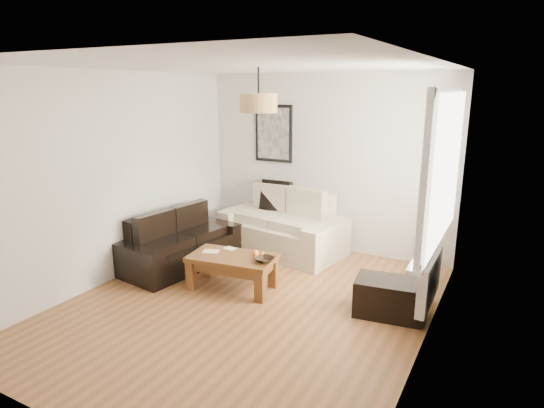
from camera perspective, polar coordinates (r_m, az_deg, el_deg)
The scene contains 21 objects.
floor at distance 5.33m, azimuth -3.16°, elevation -12.45°, with size 4.50×4.50×0.00m, color brown.
ceiling at distance 4.76m, azimuth -3.61°, elevation 16.74°, with size 3.80×4.50×0.00m, color white, non-canonical shape.
wall_back at distance 6.86m, azimuth 6.62°, elevation 5.04°, with size 3.80×0.04×2.60m, color silver, non-canonical shape.
wall_front at distance 3.27m, azimuth -24.73°, elevation -6.68°, with size 3.80×0.04×2.60m, color silver, non-canonical shape.
wall_left at distance 6.08m, azimuth -18.79°, elevation 3.17°, with size 0.04×4.50×2.60m, color silver, non-canonical shape.
wall_right at distance 4.22m, azimuth 19.11°, elevation -1.56°, with size 0.04×4.50×2.60m, color silver, non-canonical shape.
window_bay at distance 4.94m, azimuth 20.55°, elevation 4.13°, with size 0.14×1.90×1.60m, color white, non-canonical shape.
radiator at distance 5.28m, azimuth 18.94°, elevation -8.94°, with size 0.10×0.90×0.52m, color white.
poster at distance 7.13m, azimuth 0.22°, elevation 8.74°, with size 0.62×0.04×0.87m, color black, non-canonical shape.
pendant_shade at distance 5.01m, azimuth -1.68°, elevation 12.41°, with size 0.40×0.40×0.20m, color tan.
loveseat_cream at distance 6.82m, azimuth 1.28°, elevation -2.29°, with size 1.79×0.98×0.89m, color beige, non-canonical shape.
sofa_leather at distance 6.43m, azimuth -11.26°, elevation -4.45°, with size 1.65×0.80×0.72m, color black, non-canonical shape.
coffee_table at distance 5.67m, azimuth -4.92°, elevation -8.40°, with size 1.03×0.56×0.42m, color brown, non-canonical shape.
ottoman at distance 5.20m, azimuth 14.21°, elevation -11.16°, with size 0.70×0.45×0.40m, color black.
cushion_left at distance 7.02m, azimuth 0.49°, elevation 1.06°, with size 0.46×0.14×0.46m, color black.
cushion_right at distance 6.81m, azimuth 4.34°, elevation 0.29°, with size 0.39×0.12×0.39m, color black.
fruit_bowl at distance 5.37m, azimuth -0.94°, elevation -6.92°, with size 0.23×0.23×0.06m, color black.
orange_a at distance 5.49m, azimuth -1.97°, elevation -6.33°, with size 0.06×0.06×0.06m, color #FF5D15.
orange_b at distance 5.51m, azimuth -1.21°, elevation -6.26°, with size 0.07×0.07×0.07m, color orange.
orange_c at distance 5.54m, azimuth -2.05°, elevation -6.11°, with size 0.08×0.08×0.08m, color orange.
papers at distance 5.76m, azimuth -7.58°, elevation -5.83°, with size 0.19×0.14×0.01m, color white.
Camera 1 is at (2.52, -4.03, 2.40)m, focal length 30.37 mm.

